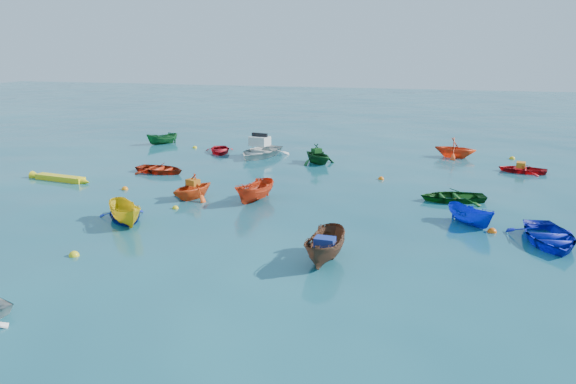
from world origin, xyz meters
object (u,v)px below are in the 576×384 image
(dinghy_blue_sw, at_px, (125,220))
(motorboat_white, at_px, (260,156))
(dinghy_blue_se, at_px, (548,243))
(kayak_yellow, at_px, (60,181))

(dinghy_blue_sw, bearing_deg, motorboat_white, 46.36)
(dinghy_blue_se, bearing_deg, motorboat_white, 132.05)
(dinghy_blue_sw, xyz_separation_m, motorboat_white, (0.95, 15.05, 0.00))
(dinghy_blue_sw, distance_m, kayak_yellow, 9.08)
(dinghy_blue_se, bearing_deg, dinghy_blue_sw, 177.79)
(dinghy_blue_se, distance_m, kayak_yellow, 24.52)
(dinghy_blue_sw, distance_m, motorboat_white, 15.08)
(dinghy_blue_se, xyz_separation_m, motorboat_white, (-15.98, 13.23, 0.00))
(dinghy_blue_se, relative_size, kayak_yellow, 0.94)
(kayak_yellow, relative_size, motorboat_white, 0.89)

